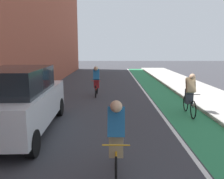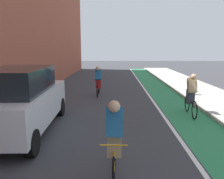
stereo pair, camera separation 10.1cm
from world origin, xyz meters
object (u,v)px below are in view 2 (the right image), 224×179
(cyclist_mid, at_px, (114,137))
(cyclist_trailing, at_px, (191,93))
(cyclist_far, at_px, (98,81))
(parked_suv_white, at_px, (19,100))

(cyclist_mid, height_order, cyclist_trailing, cyclist_mid)
(cyclist_far, bearing_deg, cyclist_mid, -83.52)
(parked_suv_white, bearing_deg, cyclist_mid, -41.42)
(cyclist_trailing, bearing_deg, cyclist_far, 136.40)
(parked_suv_white, relative_size, cyclist_far, 2.71)
(cyclist_far, bearing_deg, cyclist_trailing, -43.60)
(cyclist_far, bearing_deg, parked_suv_white, -109.40)
(cyclist_mid, xyz_separation_m, cyclist_far, (-0.92, 8.10, -0.04))
(parked_suv_white, bearing_deg, cyclist_far, 70.60)
(cyclist_trailing, height_order, cyclist_far, cyclist_trailing)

